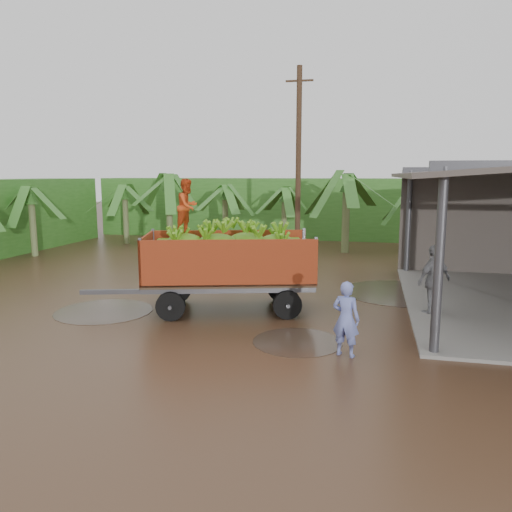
# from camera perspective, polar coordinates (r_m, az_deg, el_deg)

# --- Properties ---
(ground) EXTENTS (100.00, 100.00, 0.00)m
(ground) POSITION_cam_1_polar(r_m,az_deg,el_deg) (15.53, -1.87, -4.99)
(ground) COLOR black
(ground) RESTS_ON ground
(hedge_north) EXTENTS (22.00, 3.00, 3.60)m
(hedge_north) POSITION_cam_1_polar(r_m,az_deg,el_deg) (31.17, 2.13, 5.56)
(hedge_north) COLOR #2D661E
(hedge_north) RESTS_ON ground
(banana_trailer) EXTENTS (6.59, 3.46, 3.72)m
(banana_trailer) POSITION_cam_1_polar(r_m,az_deg,el_deg) (14.09, -3.20, -0.57)
(banana_trailer) COLOR #C93F1C
(banana_trailer) RESTS_ON ground
(man_blue) EXTENTS (0.68, 0.55, 1.63)m
(man_blue) POSITION_cam_1_polar(r_m,az_deg,el_deg) (10.80, 10.24, -7.08)
(man_blue) COLOR #6A76C1
(man_blue) RESTS_ON ground
(man_grey) EXTENTS (1.17, 1.11, 1.95)m
(man_grey) POSITION_cam_1_polar(r_m,az_deg,el_deg) (14.45, 19.67, -2.65)
(man_grey) COLOR slate
(man_grey) RESTS_ON ground
(utility_pole) EXTENTS (1.20, 0.24, 8.44)m
(utility_pole) POSITION_cam_1_polar(r_m,az_deg,el_deg) (22.42, 4.86, 10.41)
(utility_pole) COLOR #47301E
(utility_pole) RESTS_ON ground
(banana_plants) EXTENTS (20.77, 20.60, 4.07)m
(banana_plants) POSITION_cam_1_polar(r_m,az_deg,el_deg) (24.10, -11.53, 4.22)
(banana_plants) COLOR #2D661E
(banana_plants) RESTS_ON ground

